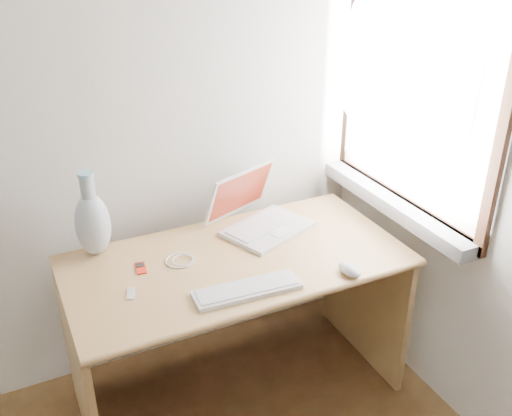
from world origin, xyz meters
name	(u,v)px	position (x,y,z in m)	size (l,w,h in m)	color
window	(409,93)	(1.72, 1.30, 1.28)	(0.11, 0.99, 1.10)	white
desk	(229,289)	(0.96, 1.39, 0.50)	(1.33, 0.67, 0.70)	tan
laptop	(263,214)	(1.17, 1.50, 0.76)	(0.42, 0.41, 0.24)	silver
external_keyboard	(247,289)	(0.90, 1.08, 0.71)	(0.40, 0.14, 0.02)	white
mouse	(350,270)	(1.30, 1.02, 0.72)	(0.06, 0.10, 0.04)	silver
ipod	(141,268)	(0.60, 1.40, 0.71)	(0.05, 0.09, 0.01)	red
cable_coil	(180,261)	(0.75, 1.38, 0.71)	(0.11, 0.11, 0.01)	white
remote	(131,294)	(0.52, 1.25, 0.71)	(0.03, 0.07, 0.01)	white
vase	(93,222)	(0.47, 1.58, 0.85)	(0.14, 0.14, 0.35)	silver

